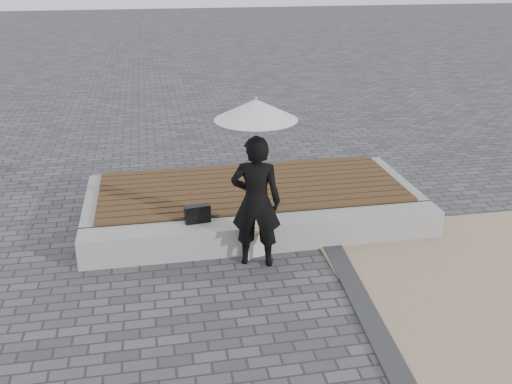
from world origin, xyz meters
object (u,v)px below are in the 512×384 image
woman (256,202)px  seating_ledge (267,233)px  handbag (197,214)px  canvas_tote (256,242)px  parasol (256,110)px

woman → seating_ledge: bearing=-102.5°
seating_ledge → handbag: 0.99m
seating_ledge → canvas_tote: seating_ledge is taller
seating_ledge → woman: bearing=-119.2°
woman → parasol: bearing=16.8°
seating_ledge → canvas_tote: (-0.19, -0.20, -0.01)m
handbag → seating_ledge: bearing=-14.2°
seating_ledge → parasol: (-0.23, -0.41, 1.85)m
parasol → canvas_tote: size_ratio=3.32×
woman → parasol: 1.18m
handbag → canvas_tote: bearing=-30.4°
seating_ledge → canvas_tote: bearing=-132.5°
seating_ledge → handbag: bearing=172.8°
woman → canvas_tote: (0.04, 0.21, -0.68)m
seating_ledge → handbag: handbag is taller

